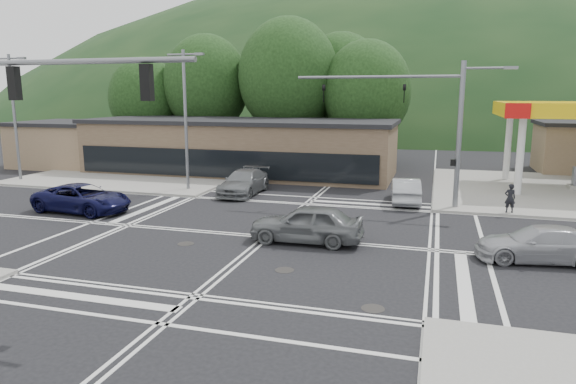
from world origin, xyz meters
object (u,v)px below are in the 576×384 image
(car_queue_b, at_px, (356,166))
(car_northbound, at_px, (244,182))
(car_blue_west, at_px, (82,198))
(car_grey_center, at_px, (307,223))
(car_queue_a, at_px, (406,190))
(pedestrian, at_px, (510,198))
(car_silver_east, at_px, (540,244))

(car_queue_b, height_order, car_northbound, car_northbound)
(car_blue_west, distance_m, car_grey_center, 13.22)
(car_grey_center, bearing_deg, car_blue_west, -101.03)
(car_blue_west, distance_m, car_queue_a, 18.10)
(car_queue_b, height_order, pedestrian, pedestrian)
(car_blue_west, height_order, pedestrian, pedestrian)
(car_queue_a, relative_size, car_queue_b, 1.09)
(car_northbound, bearing_deg, car_queue_b, 60.30)
(car_queue_a, bearing_deg, car_silver_east, 114.75)
(car_blue_west, bearing_deg, pedestrian, -70.53)
(car_blue_west, height_order, car_grey_center, car_grey_center)
(car_queue_a, xyz_separation_m, car_northbound, (-10.03, -0.10, 0.02))
(car_queue_b, bearing_deg, car_grey_center, 86.88)
(car_grey_center, relative_size, car_silver_east, 1.03)
(car_blue_west, height_order, car_queue_b, car_blue_west)
(car_silver_east, relative_size, car_queue_b, 1.14)
(car_grey_center, distance_m, pedestrian, 11.92)
(car_blue_west, relative_size, car_northbound, 1.03)
(car_blue_west, height_order, car_silver_east, car_blue_west)
(car_silver_east, xyz_separation_m, pedestrian, (-0.14, 7.80, 0.24))
(car_blue_west, distance_m, car_silver_east, 22.29)
(car_silver_east, distance_m, pedestrian, 7.80)
(car_blue_west, relative_size, car_grey_center, 1.11)
(car_northbound, xyz_separation_m, pedestrian, (15.47, -1.50, 0.16))
(car_silver_east, height_order, car_northbound, car_northbound)
(car_silver_east, bearing_deg, car_northbound, -128.44)
(car_queue_a, bearing_deg, pedestrian, 157.69)
(car_grey_center, distance_m, car_silver_east, 9.15)
(car_queue_a, bearing_deg, car_blue_west, 17.53)
(car_blue_west, bearing_deg, car_silver_east, -90.45)
(car_blue_west, xyz_separation_m, car_northbound, (6.57, 7.10, 0.01))
(car_blue_west, bearing_deg, car_grey_center, -94.36)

